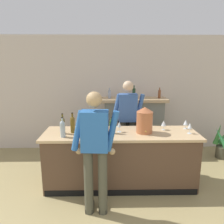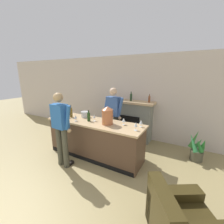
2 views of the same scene
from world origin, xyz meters
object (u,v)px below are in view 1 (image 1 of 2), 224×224
at_px(potted_plant_corner, 223,144).
at_px(wine_glass_mid_counter, 119,125).
at_px(person_bartender, 128,121).
at_px(fireplace_stone, 133,125).
at_px(wine_bottle_rose_blush, 63,128).
at_px(wine_glass_front_right, 164,123).
at_px(wine_bottle_riesling_slim, 112,126).
at_px(wine_bottle_merlot_tall, 73,124).
at_px(person_customer, 95,149).
at_px(wine_glass_near_bucket, 94,130).
at_px(ice_bucket_steel, 94,125).
at_px(wine_glass_front_left, 186,123).
at_px(wine_glass_back_row, 190,126).
at_px(copper_dispenser, 145,120).
at_px(wine_bottle_cabernet_heavy, 63,125).

height_order(potted_plant_corner, wine_glass_mid_counter, wine_glass_mid_counter).
distance_m(person_bartender, wine_glass_mid_counter, 0.69).
distance_m(fireplace_stone, wine_bottle_rose_blush, 2.21).
bearing_deg(potted_plant_corner, wine_glass_front_right, -150.13).
height_order(person_bartender, wine_bottle_riesling_slim, person_bartender).
bearing_deg(fireplace_stone, person_bartender, -104.83).
xyz_separation_m(wine_bottle_merlot_tall, wine_glass_front_right, (1.58, 0.12, -0.04)).
bearing_deg(person_customer, wine_glass_near_bucket, 95.58).
height_order(ice_bucket_steel, wine_bottle_riesling_slim, wine_bottle_riesling_slim).
relative_size(wine_glass_front_left, wine_glass_back_row, 0.90).
bearing_deg(copper_dispenser, potted_plant_corner, 28.46).
height_order(person_bartender, wine_bottle_rose_blush, person_bartender).
height_order(potted_plant_corner, person_bartender, person_bartender).
bearing_deg(ice_bucket_steel, potted_plant_corner, 16.82).
bearing_deg(fireplace_stone, ice_bucket_steel, -123.68).
xyz_separation_m(fireplace_stone, wine_glass_front_left, (0.78, -1.30, 0.41)).
height_order(person_bartender, wine_bottle_merlot_tall, person_bartender).
bearing_deg(wine_glass_back_row, wine_bottle_riesling_slim, 178.28).
relative_size(wine_bottle_riesling_slim, wine_glass_front_left, 1.70).
bearing_deg(wine_glass_near_bucket, wine_glass_mid_counter, 29.23).
bearing_deg(wine_glass_mid_counter, wine_bottle_cabernet_heavy, -176.03).
relative_size(wine_bottle_riesling_slim, wine_glass_near_bucket, 1.79).
xyz_separation_m(fireplace_stone, copper_dispenser, (0.00, -1.51, 0.52)).
bearing_deg(fireplace_stone, person_customer, -109.28).
bearing_deg(ice_bucket_steel, person_customer, -85.56).
xyz_separation_m(person_customer, wine_glass_back_row, (1.54, 0.68, 0.11)).
xyz_separation_m(wine_glass_mid_counter, wine_glass_back_row, (1.17, -0.10, -0.00)).
distance_m(person_bartender, wine_glass_front_left, 1.11).
bearing_deg(wine_bottle_riesling_slim, person_bartender, 65.04).
relative_size(copper_dispenser, wine_glass_mid_counter, 2.43).
distance_m(fireplace_stone, wine_glass_back_row, 1.80).
distance_m(fireplace_stone, wine_glass_near_bucket, 1.95).
relative_size(ice_bucket_steel, wine_glass_mid_counter, 1.26).
relative_size(person_bartender, wine_bottle_cabernet_heavy, 5.18).
distance_m(wine_glass_near_bucket, wine_glass_back_row, 1.60).
xyz_separation_m(potted_plant_corner, copper_dispenser, (-1.99, -1.08, 0.87)).
height_order(fireplace_stone, wine_bottle_riesling_slim, fireplace_stone).
height_order(wine_bottle_rose_blush, wine_glass_mid_counter, wine_bottle_rose_blush).
bearing_deg(wine_glass_front_right, wine_glass_back_row, -28.61).
relative_size(wine_bottle_merlot_tall, wine_bottle_rose_blush, 1.06).
relative_size(wine_bottle_cabernet_heavy, wine_glass_front_right, 2.08).
xyz_separation_m(copper_dispenser, wine_bottle_cabernet_heavy, (-1.36, -0.02, -0.07)).
xyz_separation_m(ice_bucket_steel, wine_bottle_cabernet_heavy, (-0.50, -0.24, 0.07)).
distance_m(potted_plant_corner, person_bartender, 2.35).
bearing_deg(wine_glass_back_row, wine_bottle_rose_blush, -176.36).
bearing_deg(ice_bucket_steel, wine_glass_back_row, -9.82).
xyz_separation_m(wine_bottle_merlot_tall, wine_glass_front_left, (1.99, 0.18, -0.04)).
distance_m(ice_bucket_steel, wine_glass_back_row, 1.64).
xyz_separation_m(fireplace_stone, wine_glass_front_right, (0.37, -1.37, 0.42)).
bearing_deg(wine_bottle_rose_blush, person_customer, -45.19).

